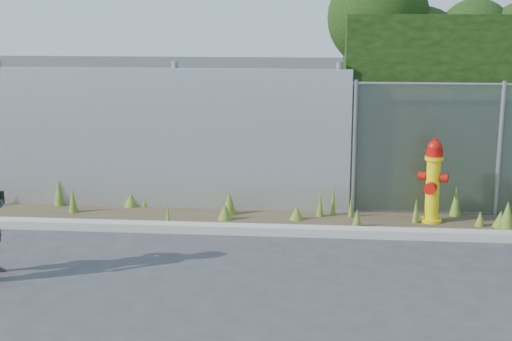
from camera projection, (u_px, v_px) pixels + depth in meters
name	position (u px, v px, depth m)	size (l,w,h in m)	color
ground	(271.00, 282.00, 8.19)	(80.00, 80.00, 0.00)	#39393B
curb	(280.00, 230.00, 9.92)	(16.00, 0.22, 0.12)	#B0A89F
weed_strip	(289.00, 214.00, 10.56)	(16.00, 1.28, 0.52)	#453827
corrugated_fence	(78.00, 138.00, 11.15)	(8.50, 0.21, 2.30)	#AFB1B6
fire_hydrant	(433.00, 182.00, 10.34)	(0.42, 0.38, 1.27)	yellow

